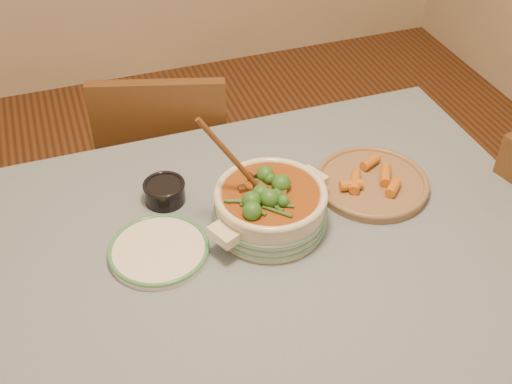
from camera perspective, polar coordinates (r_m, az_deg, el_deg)
dining_table at (r=1.55m, az=-3.31°, el=-8.74°), size 1.68×1.08×0.76m
stew_casserole at (r=1.53m, az=1.27°, el=-1.12°), size 0.35×0.35×0.32m
white_plate at (r=1.52m, az=-8.63°, el=-5.13°), size 0.26×0.26×0.02m
condiment_bowl at (r=1.64m, az=-8.13°, el=0.12°), size 0.13×0.13×0.06m
fried_plate at (r=1.70m, az=10.26°, el=0.95°), size 0.35×0.35×0.05m
chair_far at (r=2.21m, az=-7.81°, el=2.52°), size 0.51×0.51×0.88m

